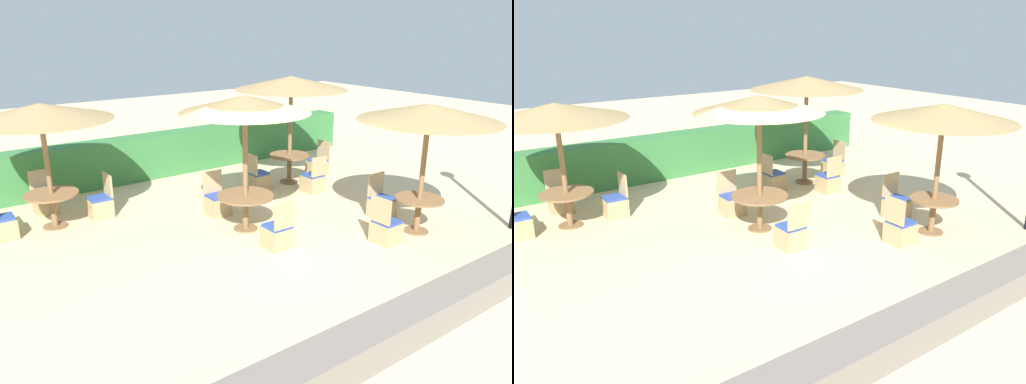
{
  "view_description": "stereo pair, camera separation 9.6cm",
  "coord_description": "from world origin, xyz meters",
  "views": [
    {
      "loc": [
        -5.27,
        -6.67,
        3.95
      ],
      "look_at": [
        0.0,
        0.6,
        0.9
      ],
      "focal_mm": 35.0,
      "sensor_mm": 36.0,
      "label": 1
    },
    {
      "loc": [
        -5.19,
        -6.73,
        3.95
      ],
      "look_at": [
        0.0,
        0.6,
        0.9
      ],
      "focal_mm": 35.0,
      "sensor_mm": 36.0,
      "label": 2
    }
  ],
  "objects": [
    {
      "name": "patio_chair_back_left_east",
      "position": [
        -2.1,
        3.36,
        0.26
      ],
      "size": [
        0.46,
        0.46,
        0.93
      ],
      "rotation": [
        0.0,
        0.0,
        1.57
      ],
      "color": "tan",
      "rests_on": "ground_plane"
    },
    {
      "name": "patio_chair_back_right_west",
      "position": [
        1.72,
        2.89,
        0.26
      ],
      "size": [
        0.46,
        0.46,
        0.93
      ],
      "rotation": [
        0.0,
        0.0,
        -1.57
      ],
      "color": "tan",
      "rests_on": "ground_plane"
    },
    {
      "name": "round_table_back_right",
      "position": [
        2.74,
        2.9,
        0.58
      ],
      "size": [
        1.03,
        1.03,
        0.74
      ],
      "color": "olive",
      "rests_on": "ground_plane"
    },
    {
      "name": "patio_chair_back_right_east",
      "position": [
        3.76,
        2.93,
        0.26
      ],
      "size": [
        0.46,
        0.46,
        0.93
      ],
      "rotation": [
        0.0,
        0.0,
        1.57
      ],
      "color": "tan",
      "rests_on": "ground_plane"
    },
    {
      "name": "ground_plane",
      "position": [
        0.0,
        0.0,
        0.0
      ],
      "size": [
        40.0,
        40.0,
        0.0
      ],
      "primitive_type": "plane",
      "color": "beige"
    },
    {
      "name": "round_table_front_right",
      "position": [
        2.71,
        -1.12,
        0.53
      ],
      "size": [
        0.93,
        0.93,
        0.71
      ],
      "color": "olive",
      "rests_on": "ground_plane"
    },
    {
      "name": "parasol_back_right",
      "position": [
        2.74,
        2.9,
        2.55
      ],
      "size": [
        2.8,
        2.8,
        2.72
      ],
      "color": "olive",
      "rests_on": "ground_plane"
    },
    {
      "name": "patio_chair_center_south",
      "position": [
        -0.0,
        -0.08,
        0.26
      ],
      "size": [
        0.46,
        0.46,
        0.93
      ],
      "color": "tan",
      "rests_on": "ground_plane"
    },
    {
      "name": "patio_chair_back_left_west",
      "position": [
        -4.03,
        3.33,
        0.26
      ],
      "size": [
        0.46,
        0.46,
        0.93
      ],
      "rotation": [
        0.0,
        0.0,
        -1.57
      ],
      "color": "tan",
      "rests_on": "ground_plane"
    },
    {
      "name": "hedge_row",
      "position": [
        0.0,
        5.51,
        0.57
      ],
      "size": [
        13.0,
        0.7,
        1.13
      ],
      "primitive_type": "cube",
      "color": "#387A3D",
      "rests_on": "ground_plane"
    },
    {
      "name": "stone_border",
      "position": [
        0.0,
        -3.27,
        0.22
      ],
      "size": [
        10.0,
        0.56,
        0.44
      ],
      "primitive_type": "cube",
      "color": "slate",
      "rests_on": "ground_plane"
    },
    {
      "name": "patio_chair_back_left_north",
      "position": [
        -3.0,
        4.31,
        0.26
      ],
      "size": [
        0.46,
        0.46,
        0.93
      ],
      "rotation": [
        0.0,
        0.0,
        3.14
      ],
      "color": "tan",
      "rests_on": "ground_plane"
    },
    {
      "name": "parasol_back_left",
      "position": [
        -3.06,
        3.37,
        2.35
      ],
      "size": [
        2.75,
        2.75,
        2.52
      ],
      "color": "olive",
      "rests_on": "ground_plane"
    },
    {
      "name": "round_table_back_left",
      "position": [
        -3.06,
        3.37,
        0.57
      ],
      "size": [
        1.06,
        1.06,
        0.72
      ],
      "color": "olive",
      "rests_on": "ground_plane"
    },
    {
      "name": "round_table_center",
      "position": [
        0.02,
        0.99,
        0.59
      ],
      "size": [
        1.13,
        1.13,
        0.73
      ],
      "color": "olive",
      "rests_on": "ground_plane"
    },
    {
      "name": "patio_chair_back_right_south",
      "position": [
        2.71,
        1.95,
        0.26
      ],
      "size": [
        0.46,
        0.46,
        0.93
      ],
      "color": "tan",
      "rests_on": "ground_plane"
    },
    {
      "name": "patio_chair_front_right_west",
      "position": [
        1.79,
        -1.09,
        0.26
      ],
      "size": [
        0.46,
        0.46,
        0.93
      ],
      "rotation": [
        0.0,
        0.0,
        -1.57
      ],
      "color": "tan",
      "rests_on": "ground_plane"
    },
    {
      "name": "patio_chair_center_north",
      "position": [
        -0.0,
        2.03,
        0.26
      ],
      "size": [
        0.46,
        0.46,
        0.93
      ],
      "rotation": [
        0.0,
        0.0,
        3.14
      ],
      "color": "tan",
      "rests_on": "ground_plane"
    },
    {
      "name": "parasol_center",
      "position": [
        0.02,
        0.99,
        2.51
      ],
      "size": [
        2.49,
        2.49,
        2.69
      ],
      "color": "olive",
      "rests_on": "ground_plane"
    },
    {
      "name": "patio_chair_front_right_north",
      "position": [
        2.75,
        -0.16,
        0.26
      ],
      "size": [
        0.46,
        0.46,
        0.93
      ],
      "rotation": [
        0.0,
        0.0,
        3.14
      ],
      "color": "tan",
      "rests_on": "ground_plane"
    },
    {
      "name": "parasol_front_right",
      "position": [
        2.71,
        -1.12,
        2.38
      ],
      "size": [
        2.64,
        2.64,
        2.55
      ],
      "color": "olive",
      "rests_on": "ground_plane"
    }
  ]
}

